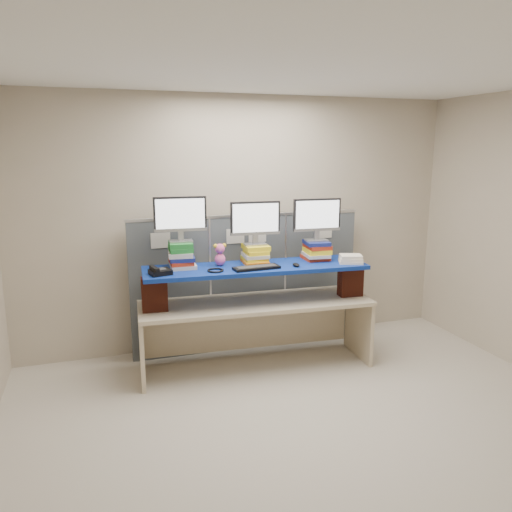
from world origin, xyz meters
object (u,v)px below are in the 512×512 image
object	(u,v)px
monitor_left	(180,216)
monitor_center	(255,220)
keyboard	(256,268)
desk_phone	(160,271)
blue_board	(256,268)
monitor_right	(317,217)
desk	(256,315)

from	to	relation	value
monitor_left	monitor_center	size ratio (longest dim) A/B	1.00
keyboard	desk_phone	xyz separation A→B (m)	(-0.92, 0.08, 0.02)
desk_phone	blue_board	bearing A→B (deg)	-10.07
monitor_center	blue_board	bearing A→B (deg)	-101.01
blue_board	monitor_left	xyz separation A→B (m)	(-0.71, 0.17, 0.53)
keyboard	monitor_right	bearing A→B (deg)	11.63
blue_board	desk	bearing A→B (deg)	-176.08
desk	monitor_right	distance (m)	1.19
blue_board	monitor_right	distance (m)	0.84
blue_board	keyboard	size ratio (longest dim) A/B	4.79
monitor_left	monitor_center	bearing A→B (deg)	0.00
desk	blue_board	size ratio (longest dim) A/B	1.07
monitor_left	desk_phone	distance (m)	0.58
desk	monitor_left	bearing A→B (deg)	170.70
monitor_right	desk_phone	bearing A→B (deg)	-171.84
desk	desk_phone	xyz separation A→B (m)	(-0.96, -0.05, 0.54)
blue_board	monitor_right	bearing A→B (deg)	9.87
keyboard	desk	bearing A→B (deg)	69.77
blue_board	monitor_left	distance (m)	0.90
monitor_left	desk_phone	world-z (taller)	monitor_left
monitor_center	monitor_right	size ratio (longest dim) A/B	1.00
desk	monitor_center	distance (m)	0.96
desk	monitor_left	distance (m)	1.25
desk	keyboard	size ratio (longest dim) A/B	5.13
monitor_center	keyboard	world-z (taller)	monitor_center
monitor_left	monitor_center	world-z (taller)	monitor_left
desk	monitor_right	size ratio (longest dim) A/B	4.68
desk	monitor_center	size ratio (longest dim) A/B	4.68
monitor_left	monitor_center	distance (m)	0.75
desk	monitor_center	bearing A→B (deg)	78.99
desk	blue_board	xyz separation A→B (m)	(0.00, 0.00, 0.49)
blue_board	monitor_center	bearing A→B (deg)	78.99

